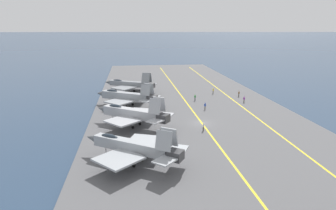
{
  "coord_description": "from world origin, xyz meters",
  "views": [
    {
      "loc": [
        -58.28,
        14.55,
        20.17
      ],
      "look_at": [
        6.26,
        6.37,
        2.9
      ],
      "focal_mm": 32.0,
      "sensor_mm": 36.0,
      "label": 1
    }
  ],
  "objects_px": {
    "parked_jet_nearest": "(133,146)",
    "crew_purple_vest": "(244,99)",
    "parked_jet_fourth": "(130,84)",
    "crew_white_vest": "(203,126)",
    "parked_jet_third": "(126,96)",
    "crew_green_vest": "(195,97)",
    "crew_brown_vest": "(239,93)",
    "crew_yellow_vest": "(213,91)",
    "parked_jet_second": "(132,113)",
    "crew_blue_vest": "(205,106)"
  },
  "relations": [
    {
      "from": "parked_jet_nearest",
      "to": "crew_purple_vest",
      "type": "relative_size",
      "value": 9.28
    },
    {
      "from": "parked_jet_fourth",
      "to": "crew_white_vest",
      "type": "height_order",
      "value": "parked_jet_fourth"
    },
    {
      "from": "parked_jet_third",
      "to": "crew_green_vest",
      "type": "bearing_deg",
      "value": -79.3
    },
    {
      "from": "crew_brown_vest",
      "to": "parked_jet_fourth",
      "type": "bearing_deg",
      "value": 72.42
    },
    {
      "from": "parked_jet_fourth",
      "to": "crew_yellow_vest",
      "type": "height_order",
      "value": "parked_jet_fourth"
    },
    {
      "from": "crew_purple_vest",
      "to": "crew_green_vest",
      "type": "bearing_deg",
      "value": 74.12
    },
    {
      "from": "parked_jet_second",
      "to": "parked_jet_fourth",
      "type": "distance_m",
      "value": 32.27
    },
    {
      "from": "crew_purple_vest",
      "to": "crew_blue_vest",
      "type": "relative_size",
      "value": 0.94
    },
    {
      "from": "crew_white_vest",
      "to": "crew_yellow_vest",
      "type": "xyz_separation_m",
      "value": [
        31.4,
        -10.67,
        0.03
      ]
    },
    {
      "from": "crew_purple_vest",
      "to": "crew_white_vest",
      "type": "bearing_deg",
      "value": 141.7
    },
    {
      "from": "parked_jet_second",
      "to": "crew_white_vest",
      "type": "height_order",
      "value": "parked_jet_second"
    },
    {
      "from": "crew_white_vest",
      "to": "crew_purple_vest",
      "type": "xyz_separation_m",
      "value": [
        20.26,
        -16.0,
        -0.05
      ]
    },
    {
      "from": "parked_jet_nearest",
      "to": "parked_jet_second",
      "type": "bearing_deg",
      "value": -0.4
    },
    {
      "from": "parked_jet_third",
      "to": "parked_jet_fourth",
      "type": "height_order",
      "value": "parked_jet_fourth"
    },
    {
      "from": "parked_jet_third",
      "to": "crew_green_vest",
      "type": "height_order",
      "value": "parked_jet_third"
    },
    {
      "from": "parked_jet_nearest",
      "to": "crew_yellow_vest",
      "type": "xyz_separation_m",
      "value": [
        43.8,
        -24.37,
        -1.61
      ]
    },
    {
      "from": "crew_white_vest",
      "to": "crew_green_vest",
      "type": "distance_m",
      "value": 24.07
    },
    {
      "from": "crew_blue_vest",
      "to": "crew_brown_vest",
      "type": "bearing_deg",
      "value": -46.77
    },
    {
      "from": "crew_brown_vest",
      "to": "crew_green_vest",
      "type": "xyz_separation_m",
      "value": [
        -3.16,
        13.52,
        0.01
      ]
    },
    {
      "from": "crew_brown_vest",
      "to": "crew_green_vest",
      "type": "distance_m",
      "value": 13.88
    },
    {
      "from": "crew_white_vest",
      "to": "crew_purple_vest",
      "type": "distance_m",
      "value": 25.82
    },
    {
      "from": "crew_yellow_vest",
      "to": "crew_green_vest",
      "type": "xyz_separation_m",
      "value": [
        -7.58,
        7.16,
        -0.04
      ]
    },
    {
      "from": "parked_jet_third",
      "to": "crew_yellow_vest",
      "type": "xyz_separation_m",
      "value": [
        11.06,
        -25.57,
        -1.61
      ]
    },
    {
      "from": "parked_jet_third",
      "to": "crew_purple_vest",
      "type": "xyz_separation_m",
      "value": [
        -0.08,
        -30.9,
        -1.68
      ]
    },
    {
      "from": "parked_jet_nearest",
      "to": "crew_brown_vest",
      "type": "height_order",
      "value": "parked_jet_nearest"
    },
    {
      "from": "parked_jet_second",
      "to": "parked_jet_third",
      "type": "height_order",
      "value": "parked_jet_second"
    },
    {
      "from": "parked_jet_second",
      "to": "crew_brown_vest",
      "type": "relative_size",
      "value": 9.14
    },
    {
      "from": "parked_jet_nearest",
      "to": "crew_brown_vest",
      "type": "bearing_deg",
      "value": -37.96
    },
    {
      "from": "crew_yellow_vest",
      "to": "crew_blue_vest",
      "type": "bearing_deg",
      "value": 158.23
    },
    {
      "from": "crew_yellow_vest",
      "to": "crew_brown_vest",
      "type": "relative_size",
      "value": 1.05
    },
    {
      "from": "crew_brown_vest",
      "to": "parked_jet_nearest",
      "type": "bearing_deg",
      "value": 142.04
    },
    {
      "from": "parked_jet_fourth",
      "to": "crew_purple_vest",
      "type": "bearing_deg",
      "value": -118.92
    },
    {
      "from": "parked_jet_second",
      "to": "parked_jet_third",
      "type": "relative_size",
      "value": 0.96
    },
    {
      "from": "crew_purple_vest",
      "to": "crew_green_vest",
      "type": "relative_size",
      "value": 0.96
    },
    {
      "from": "parked_jet_second",
      "to": "parked_jet_nearest",
      "type": "bearing_deg",
      "value": 179.6
    },
    {
      "from": "crew_brown_vest",
      "to": "crew_blue_vest",
      "type": "distance_m",
      "value": 17.85
    },
    {
      "from": "crew_white_vest",
      "to": "crew_green_vest",
      "type": "height_order",
      "value": "crew_white_vest"
    },
    {
      "from": "parked_jet_third",
      "to": "crew_brown_vest",
      "type": "bearing_deg",
      "value": -78.25
    },
    {
      "from": "parked_jet_nearest",
      "to": "crew_green_vest",
      "type": "xyz_separation_m",
      "value": [
        36.22,
        -17.21,
        -1.65
      ]
    },
    {
      "from": "parked_jet_fourth",
      "to": "crew_blue_vest",
      "type": "bearing_deg",
      "value": -140.88
    },
    {
      "from": "parked_jet_nearest",
      "to": "parked_jet_fourth",
      "type": "relative_size",
      "value": 0.96
    },
    {
      "from": "parked_jet_nearest",
      "to": "parked_jet_fourth",
      "type": "xyz_separation_m",
      "value": [
        49.18,
        0.2,
        -0.03
      ]
    },
    {
      "from": "parked_jet_fourth",
      "to": "crew_yellow_vest",
      "type": "xyz_separation_m",
      "value": [
        -5.38,
        -24.56,
        -1.58
      ]
    },
    {
      "from": "crew_purple_vest",
      "to": "parked_jet_fourth",
      "type": "bearing_deg",
      "value": 61.08
    },
    {
      "from": "crew_green_vest",
      "to": "parked_jet_nearest",
      "type": "bearing_deg",
      "value": 154.59
    },
    {
      "from": "crew_purple_vest",
      "to": "crew_blue_vest",
      "type": "height_order",
      "value": "crew_blue_vest"
    },
    {
      "from": "parked_jet_fourth",
      "to": "parked_jet_third",
      "type": "bearing_deg",
      "value": 176.5
    },
    {
      "from": "parked_jet_third",
      "to": "crew_white_vest",
      "type": "bearing_deg",
      "value": -143.78
    },
    {
      "from": "crew_yellow_vest",
      "to": "crew_blue_vest",
      "type": "xyz_separation_m",
      "value": [
        -16.64,
        6.65,
        -0.02
      ]
    },
    {
      "from": "parked_jet_third",
      "to": "parked_jet_nearest",
      "type": "bearing_deg",
      "value": -177.9
    }
  ]
}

